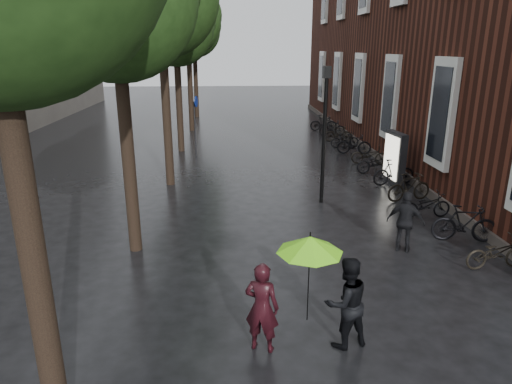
{
  "coord_description": "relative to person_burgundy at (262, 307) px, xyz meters",
  "views": [
    {
      "loc": [
        -1.6,
        -4.18,
        5.09
      ],
      "look_at": [
        -0.96,
        6.41,
        1.71
      ],
      "focal_mm": 32.0,
      "sensor_mm": 36.0,
      "label": 1
    }
  ],
  "objects": [
    {
      "name": "brick_building",
      "position": [
        11.56,
        16.81,
        5.16
      ],
      "size": [
        10.2,
        33.2,
        12.0
      ],
      "color": "#38160F",
      "rests_on": "ground"
    },
    {
      "name": "street_trees",
      "position": [
        -2.9,
        13.26,
        5.51
      ],
      "size": [
        4.33,
        34.03,
        8.91
      ],
      "color": "black",
      "rests_on": "ground"
    },
    {
      "name": "person_burgundy",
      "position": [
        0.0,
        0.0,
        0.0
      ],
      "size": [
        0.71,
        0.58,
        1.66
      ],
      "primitive_type": "imported",
      "rotation": [
        0.0,
        0.0,
        2.79
      ],
      "color": "black",
      "rests_on": "ground"
    },
    {
      "name": "person_black",
      "position": [
        1.48,
        0.04,
        0.01
      ],
      "size": [
        0.97,
        0.85,
        1.69
      ],
      "primitive_type": "imported",
      "rotation": [
        0.0,
        0.0,
        3.43
      ],
      "color": "black",
      "rests_on": "ground"
    },
    {
      "name": "lime_umbrella",
      "position": [
        0.79,
        -0.01,
        1.16
      ],
      "size": [
        1.12,
        1.12,
        1.65
      ],
      "rotation": [
        0.0,
        0.0,
        -0.11
      ],
      "color": "black",
      "rests_on": "ground"
    },
    {
      "name": "pedestrian_walking",
      "position": [
        3.98,
        3.84,
        -0.02
      ],
      "size": [
        1.02,
        0.8,
        1.62
      ],
      "primitive_type": "imported",
      "rotation": [
        0.0,
        0.0,
        2.65
      ],
      "color": "black",
      "rests_on": "ground"
    },
    {
      "name": "parked_bicycles",
      "position": [
        5.69,
        12.03,
        -0.36
      ],
      "size": [
        2.11,
        19.63,
        1.04
      ],
      "color": "black",
      "rests_on": "ground"
    },
    {
      "name": "ad_lightbox",
      "position": [
        5.83,
        9.89,
        0.19
      ],
      "size": [
        0.31,
        1.34,
        2.02
      ],
      "rotation": [
        0.0,
        0.0,
        0.1
      ],
      "color": "black",
      "rests_on": "ground"
    },
    {
      "name": "lamp_post",
      "position": [
        2.62,
        7.86,
        1.91
      ],
      "size": [
        0.23,
        0.23,
        4.52
      ],
      "rotation": [
        0.0,
        0.0,
        0.14
      ],
      "color": "black",
      "rests_on": "ground"
    },
    {
      "name": "cycle_sign",
      "position": [
        -2.09,
        15.2,
        1.08
      ],
      "size": [
        0.15,
        0.52,
        2.89
      ],
      "rotation": [
        0.0,
        0.0,
        -0.19
      ],
      "color": "#262628",
      "rests_on": "ground"
    }
  ]
}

